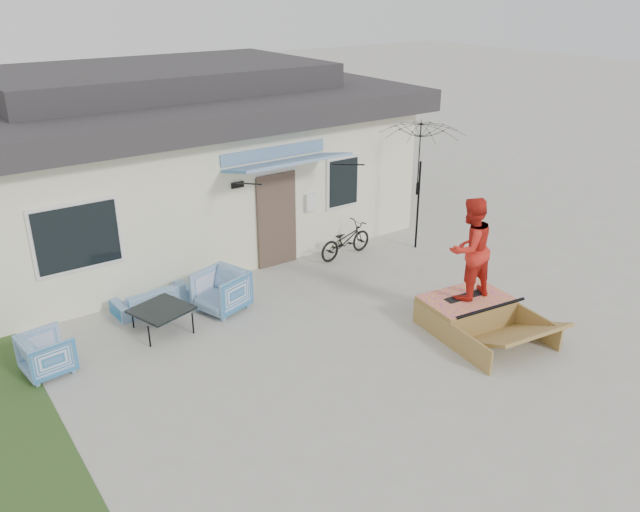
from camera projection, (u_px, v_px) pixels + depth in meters
ground at (368, 368)px, 10.58m from camera, size 90.00×90.00×0.00m
grass_strip at (2, 419)px, 9.35m from camera, size 1.40×8.00×0.01m
house at (166, 154)px, 15.84m from camera, size 10.80×8.49×4.10m
loveseat at (152, 294)px, 12.42m from camera, size 1.54×0.53×0.59m
armchair_left at (47, 352)px, 10.33m from camera, size 0.77×0.81×0.76m
armchair_right at (221, 289)px, 12.29m from camera, size 1.03×1.07×0.88m
coffee_table at (162, 320)px, 11.63m from camera, size 1.14×1.14×0.45m
bicycle at (345, 237)px, 14.70m from camera, size 1.54×0.70×0.95m
patio_umbrella at (420, 176)px, 14.69m from camera, size 2.29×2.18×2.20m
skate_ramp at (466, 311)px, 11.86m from camera, size 1.79×2.25×0.52m
skateboard at (465, 296)px, 11.79m from camera, size 0.85×0.29×0.05m
skater at (470, 247)px, 11.41m from camera, size 0.93×0.72×1.89m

